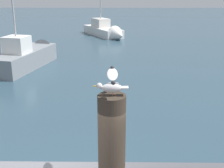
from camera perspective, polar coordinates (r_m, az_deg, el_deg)
The scene contains 4 objects.
mooring_post at distance 3.42m, azimuth -0.05°, elevation -10.49°, with size 0.32×0.32×1.05m, color #382D23.
seagull at distance 3.16m, azimuth -0.13°, elevation -0.05°, with size 0.39×0.61×0.26m.
boat_white at distance 24.85m, azimuth -1.08°, elevation 10.17°, with size 4.01×5.85×3.83m.
boat_grey at distance 15.85m, azimuth -15.51°, elevation 5.43°, with size 2.54×5.63×4.43m.
Camera 1 is at (1.09, -3.35, 3.78)m, focal length 47.51 mm.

